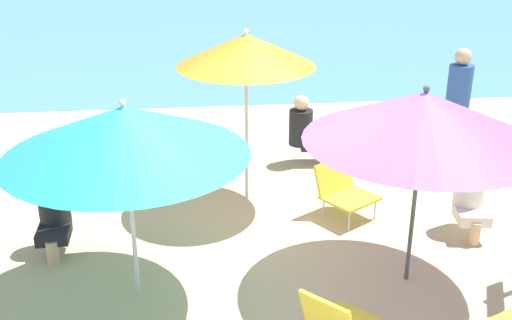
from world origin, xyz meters
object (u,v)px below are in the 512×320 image
umbrella_purple (423,117)px  beach_chair_c (343,189)px  umbrella_orange (246,50)px  umbrella_teal (125,131)px  person_c (304,129)px  person_d (53,208)px  person_b (456,113)px  person_a (471,193)px

umbrella_purple → beach_chair_c: size_ratio=2.69×
umbrella_orange → umbrella_teal: (-1.17, -1.85, -0.23)m
beach_chair_c → person_c: (-0.17, 1.58, 0.16)m
umbrella_teal → beach_chair_c: bearing=31.2°
person_d → person_b: bearing=105.2°
umbrella_teal → person_a: size_ratio=2.30×
umbrella_purple → umbrella_teal: bearing=179.7°
person_a → umbrella_teal: bearing=-68.9°
umbrella_teal → person_d: size_ratio=2.22×
person_b → person_d: (-4.76, -1.42, -0.38)m
person_a → person_d: size_ratio=0.97×
umbrella_purple → umbrella_teal: size_ratio=1.00×
person_b → person_c: bearing=-121.4°
umbrella_purple → person_b: umbrella_purple is taller
beach_chair_c → person_c: bearing=152.5°
umbrella_teal → umbrella_purple: bearing=-0.3°
umbrella_teal → person_c: bearing=55.0°
person_b → person_d: 4.98m
umbrella_teal → beach_chair_c: 2.89m
umbrella_orange → person_a: size_ratio=2.28×
beach_chair_c → person_a: 1.37m
person_a → person_c: size_ratio=0.94×
umbrella_purple → umbrella_teal: 2.54m
beach_chair_c → person_b: size_ratio=0.46×
beach_chair_c → umbrella_purple: bearing=-20.6°
umbrella_purple → person_c: (-0.49, 2.94, -1.14)m
umbrella_purple → beach_chair_c: 1.91m
umbrella_purple → person_c: 3.19m
umbrella_orange → person_a: umbrella_orange is taller
person_c → person_b: bearing=-14.3°
umbrella_orange → beach_chair_c: umbrella_orange is taller
person_c → beach_chair_c: bearing=-79.6°
person_b → person_c: 1.96m
person_a → person_d: (-4.37, 0.05, 0.02)m
beach_chair_c → umbrella_orange: bearing=-149.6°
umbrella_orange → umbrella_teal: 2.21m
umbrella_teal → person_c: size_ratio=2.17×
beach_chair_c → person_a: bearing=34.7°
person_b → beach_chair_c: bearing=-72.5°
umbrella_teal → person_b: size_ratio=1.24×
person_a → person_b: bearing=172.8°
umbrella_orange → person_a: 2.88m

